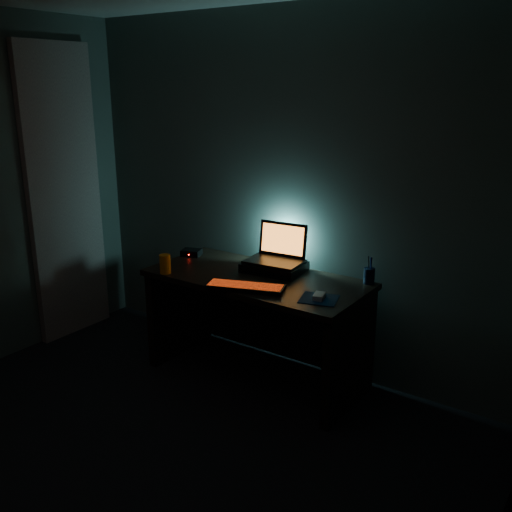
{
  "coord_description": "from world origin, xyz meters",
  "views": [
    {
      "loc": [
        2.07,
        -1.37,
        2.0
      ],
      "look_at": [
        0.03,
        1.57,
        0.91
      ],
      "focal_mm": 40.0,
      "sensor_mm": 36.0,
      "label": 1
    }
  ],
  "objects": [
    {
      "name": "desk",
      "position": [
        0.0,
        1.67,
        0.49
      ],
      "size": [
        1.5,
        0.7,
        0.75
      ],
      "color": "black",
      "rests_on": "ground"
    },
    {
      "name": "laptop",
      "position": [
        0.03,
        1.84,
        0.87
      ],
      "size": [
        0.4,
        0.32,
        0.26
      ],
      "rotation": [
        0.0,
        0.0,
        0.1
      ],
      "color": "black",
      "rests_on": "riser"
    },
    {
      "name": "room",
      "position": [
        0.0,
        0.0,
        1.25
      ],
      "size": [
        3.5,
        4.0,
        2.5
      ],
      "color": "black",
      "rests_on": "ground"
    },
    {
      "name": "router",
      "position": [
        -0.68,
        1.74,
        0.77
      ],
      "size": [
        0.17,
        0.15,
        0.05
      ],
      "rotation": [
        0.0,
        0.0,
        0.36
      ],
      "color": "black",
      "rests_on": "desk"
    },
    {
      "name": "keyboard",
      "position": [
        0.08,
        1.37,
        0.76
      ],
      "size": [
        0.52,
        0.32,
        0.03
      ],
      "rotation": [
        0.0,
        0.0,
        0.35
      ],
      "color": "black",
      "rests_on": "desk"
    },
    {
      "name": "mouse",
      "position": [
        0.55,
        1.48,
        0.77
      ],
      "size": [
        0.09,
        0.11,
        0.03
      ],
      "primitive_type": "cube",
      "rotation": [
        0.0,
        0.0,
        0.29
      ],
      "color": "#9F9FA5",
      "rests_on": "mousepad"
    },
    {
      "name": "riser",
      "position": [
        0.03,
        1.78,
        0.78
      ],
      "size": [
        0.43,
        0.34,
        0.06
      ],
      "primitive_type": "cube",
      "rotation": [
        0.0,
        0.0,
        0.1
      ],
      "color": "black",
      "rests_on": "desk"
    },
    {
      "name": "curtain",
      "position": [
        -1.71,
        1.42,
        1.15
      ],
      "size": [
        0.06,
        0.65,
        2.3
      ],
      "primitive_type": "cube",
      "color": "#C2B09B",
      "rests_on": "ground"
    },
    {
      "name": "juice_glass",
      "position": [
        -0.55,
        1.32,
        0.82
      ],
      "size": [
        0.09,
        0.09,
        0.13
      ],
      "primitive_type": "cylinder",
      "rotation": [
        0.0,
        0.0,
        -0.19
      ],
      "color": "orange",
      "rests_on": "desk"
    },
    {
      "name": "mousepad",
      "position": [
        0.55,
        1.48,
        0.75
      ],
      "size": [
        0.27,
        0.25,
        0.0
      ],
      "primitive_type": "cube",
      "rotation": [
        0.0,
        0.0,
        0.29
      ],
      "color": "navy",
      "rests_on": "desk"
    },
    {
      "name": "pen_cup",
      "position": [
        0.68,
        1.92,
        0.8
      ],
      "size": [
        0.07,
        0.07,
        0.1
      ],
      "primitive_type": "cylinder",
      "rotation": [
        0.0,
        0.0,
        0.0
      ],
      "color": "black",
      "rests_on": "desk"
    }
  ]
}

